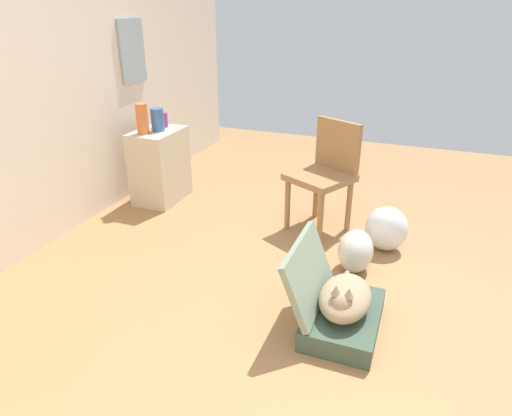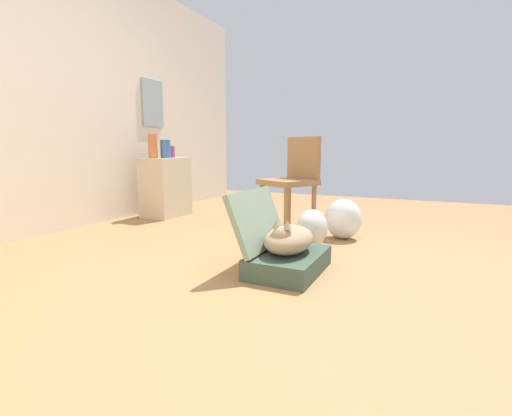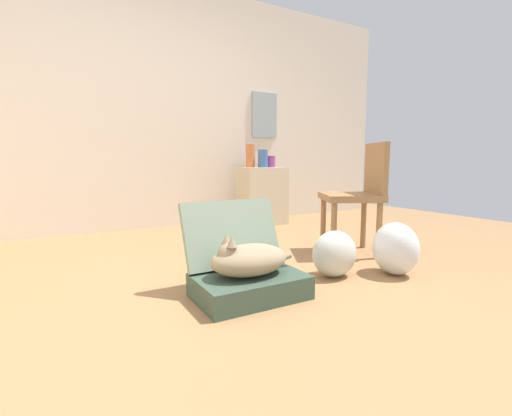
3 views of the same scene
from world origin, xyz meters
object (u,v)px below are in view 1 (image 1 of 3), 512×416
Objects in this scene: suitcase_base at (343,319)px; vase_short at (162,120)px; side_table at (160,166)px; cat at (345,298)px; plastic_bag_white at (356,251)px; vase_tall at (142,119)px; chair at (326,171)px; plastic_bag_clear at (387,229)px; vase_round at (157,120)px.

vase_short reaches higher than suitcase_base.
side_table is (1.23, 1.94, 0.27)m from suitcase_base.
plastic_bag_white is (0.65, 0.05, -0.06)m from cat.
vase_tall is 0.30× the size of chair.
suitcase_base is 0.15m from cat.
vase_tall is (0.09, 2.11, 0.62)m from plastic_bag_clear.
vase_tall is at bearing -149.07° from chair.
plastic_bag_clear is at bearing -6.36° from cat.
plastic_bag_white reaches higher than suitcase_base.
side_table is (1.24, 1.94, 0.12)m from cat.
vase_short is (1.35, 1.97, 0.66)m from suitcase_base.
plastic_bag_clear is at bearing -6.40° from suitcase_base.
plastic_bag_white is at bearing -103.38° from vase_tall.
side_table reaches higher than cat.
plastic_bag_clear is 0.64m from chair.
suitcase_base is 1.02m from plastic_bag_clear.
vase_tall reaches higher than vase_round.
chair is (1.21, 0.41, 0.27)m from cat.
vase_short is at bearing 55.45° from suitcase_base.
plastic_bag_white is 1.18× the size of vase_tall.
vase_short is (0.35, 2.08, 0.55)m from plastic_bag_clear.
suitcase_base is 1.34m from chair.
vase_tall is (0.46, 1.95, 0.64)m from plastic_bag_white.
cat is 1.31m from chair.
vase_round is at bearing -161.87° from vase_short.
vase_round is (0.22, 2.04, 0.59)m from plastic_bag_clear.
chair reaches higher than side_table.
side_table is 1.54m from chair.
vase_short is 0.66× the size of vase_round.
chair reaches higher than cat.
plastic_bag_clear is at bearing -96.10° from vase_round.
cat is 3.92× the size of vase_short.
vase_tall is 0.15m from vase_round.
cat is 2.31m from side_table.
plastic_bag_clear is (1.02, -0.11, -0.04)m from cat.
vase_tall is (1.10, 1.99, 0.72)m from suitcase_base.
plastic_bag_white is at bearing -107.43° from vase_round.
side_table is at bearing 57.72° from suitcase_base.
side_table is 0.43m from vase_round.
chair is (0.10, -1.58, -0.30)m from vase_tall.
vase_tall reaches higher than suitcase_base.
plastic_bag_clear is 2.18m from vase_short.
vase_tall reaches higher than cat.
vase_tall reaches higher than chair.
vase_round reaches higher than cat.
plastic_bag_clear is 0.39× the size of chair.
vase_round is (-0.13, -0.04, 0.03)m from vase_short.
chair is (-0.15, -1.56, -0.24)m from vase_short.
suitcase_base is at bearing -175.75° from plastic_bag_white.
plastic_bag_white is 1.99m from side_table.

